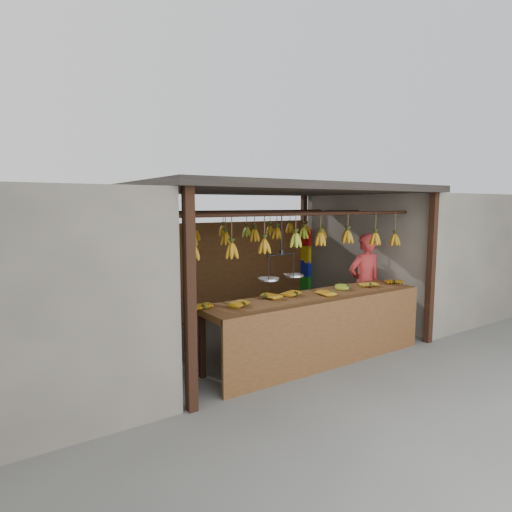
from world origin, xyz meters
TOP-DOWN VIEW (x-y plane):
  - ground at (0.00, 0.00)m, footprint 80.00×80.00m
  - stall at (0.00, 0.33)m, footprint 4.30×3.30m
  - neighbor_right at (3.60, 0.00)m, footprint 3.00×3.00m
  - counter at (0.04, -1.22)m, footprint 3.41×0.76m
  - hanging_bananas at (0.00, 0.00)m, footprint 3.65×2.25m
  - balance_scale at (-0.47, -1.00)m, footprint 0.71×0.31m
  - vendor at (1.55, -0.60)m, footprint 0.67×0.50m
  - bag_bundles at (1.94, 1.35)m, footprint 0.08×0.26m

SIDE VIEW (x-z plane):
  - ground at x=0.00m, z-range 0.00..0.00m
  - counter at x=0.04m, z-range 0.22..1.18m
  - vendor at x=1.55m, z-range 0.00..1.66m
  - bag_bundles at x=1.94m, z-range 0.31..1.61m
  - neighbor_right at x=3.60m, z-range 0.00..2.30m
  - balance_scale at x=-0.47m, z-range 0.82..1.65m
  - hanging_bananas at x=0.00m, z-range 1.44..1.82m
  - stall at x=0.00m, z-range 0.77..3.17m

